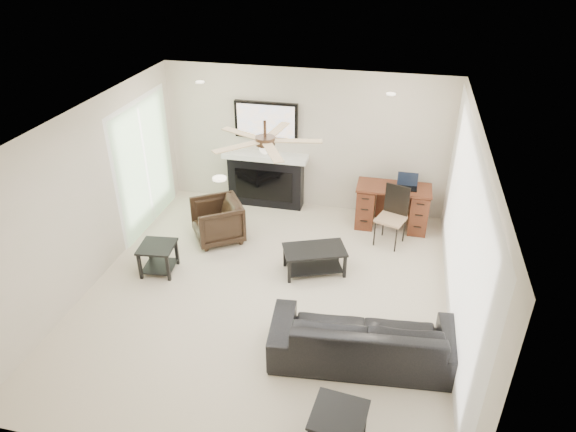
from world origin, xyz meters
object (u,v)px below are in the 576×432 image
Objects in this scene: armchair at (217,221)px; fireplace_unit at (265,157)px; sofa at (366,337)px; desk at (392,207)px; coffee_table at (314,260)px.

fireplace_unit is at bearing 127.99° from armchair.
fireplace_unit is (-2.15, 3.50, 0.63)m from sofa.
sofa is 3.37m from armchair.
armchair is 0.40× the size of fireplace_unit.
desk is (2.74, 1.04, 0.04)m from armchair.
sofa is at bearing -82.44° from coffee_table.
armchair is 0.84× the size of coffee_table.
desk reaches higher than coffee_table.
sofa is 1.17× the size of fireplace_unit.
armchair is (-2.60, 2.15, 0.02)m from sofa.
coffee_table is 0.74× the size of desk.
fireplace_unit is (-1.25, 1.90, 0.75)m from coffee_table.
desk is (1.04, 1.59, 0.18)m from coffee_table.
desk reaches higher than armchair.
sofa is 3.19m from desk.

